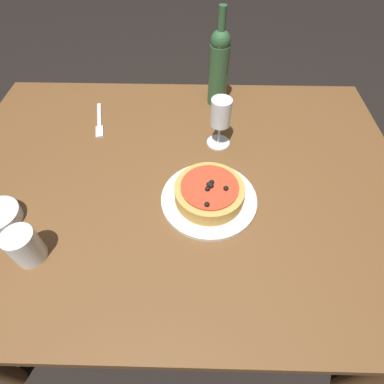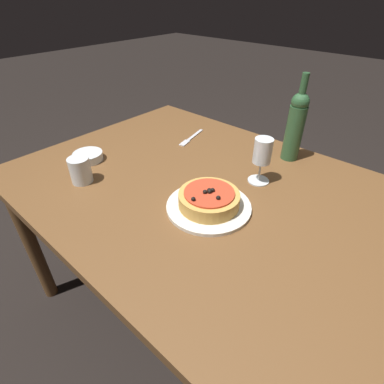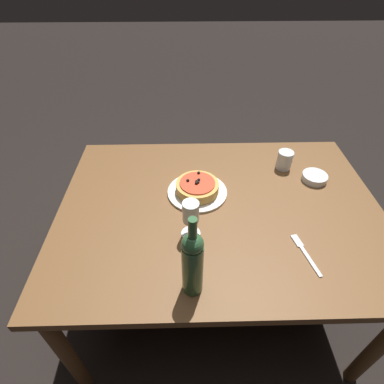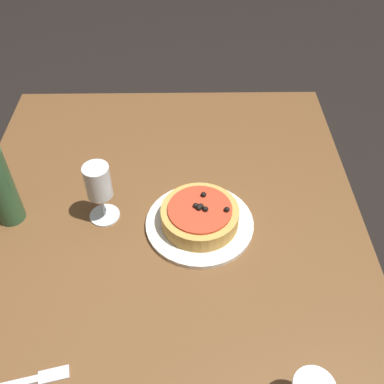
{
  "view_description": "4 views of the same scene",
  "coord_description": "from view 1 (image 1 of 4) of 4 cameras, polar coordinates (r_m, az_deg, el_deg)",
  "views": [
    {
      "loc": [
        -0.06,
        0.61,
        1.42
      ],
      "look_at": [
        -0.05,
        0.11,
        0.8
      ],
      "focal_mm": 28.0,
      "sensor_mm": 36.0,
      "label": 1
    },
    {
      "loc": [
        -0.56,
        0.69,
        1.34
      ],
      "look_at": [
        -0.04,
        0.11,
        0.79
      ],
      "focal_mm": 28.0,
      "sensor_mm": 36.0,
      "label": 2
    },
    {
      "loc": [
        -0.15,
        -0.94,
        1.66
      ],
      "look_at": [
        -0.12,
        0.03,
        0.8
      ],
      "focal_mm": 28.0,
      "sensor_mm": 36.0,
      "label": 3
    },
    {
      "loc": [
        0.64,
        0.06,
        1.61
      ],
      "look_at": [
        -0.14,
        0.07,
        0.82
      ],
      "focal_mm": 42.0,
      "sensor_mm": 36.0,
      "label": 4
    }
  ],
  "objects": [
    {
      "name": "dining_table",
      "position": [
        0.98,
        -2.73,
        -0.1
      ],
      "size": [
        1.41,
        1.02,
        0.74
      ],
      "color": "brown",
      "rests_on": "ground_plane"
    },
    {
      "name": "wine_bottle",
      "position": [
        1.14,
        5.1,
        22.75
      ],
      "size": [
        0.07,
        0.07,
        0.34
      ],
      "color": "#2D5633",
      "rests_on": "dining_table"
    },
    {
      "name": "water_cup",
      "position": [
        0.82,
        -29.27,
        -8.99
      ],
      "size": [
        0.08,
        0.08,
        0.09
      ],
      "color": "silver",
      "rests_on": "dining_table"
    },
    {
      "name": "wine_glass",
      "position": [
        0.95,
        5.48,
        14.37
      ],
      "size": [
        0.08,
        0.08,
        0.17
      ],
      "color": "silver",
      "rests_on": "dining_table"
    },
    {
      "name": "dinner_plate",
      "position": [
        0.85,
        3.23,
        -1.33
      ],
      "size": [
        0.27,
        0.27,
        0.01
      ],
      "color": "silver",
      "rests_on": "dining_table"
    },
    {
      "name": "ground_plane",
      "position": [
        1.55,
        -1.79,
        -15.64
      ],
      "size": [
        14.0,
        14.0,
        0.0
      ],
      "primitive_type": "plane",
      "color": "black"
    },
    {
      "name": "fork",
      "position": [
        1.15,
        -17.23,
        12.64
      ],
      "size": [
        0.06,
        0.2,
        0.0
      ],
      "rotation": [
        0.0,
        0.0,
        1.8
      ],
      "color": "silver",
      "rests_on": "dining_table"
    },
    {
      "name": "pizza",
      "position": [
        0.83,
        3.33,
        -0.03
      ],
      "size": [
        0.19,
        0.19,
        0.06
      ],
      "color": "gold",
      "rests_on": "dinner_plate"
    }
  ]
}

